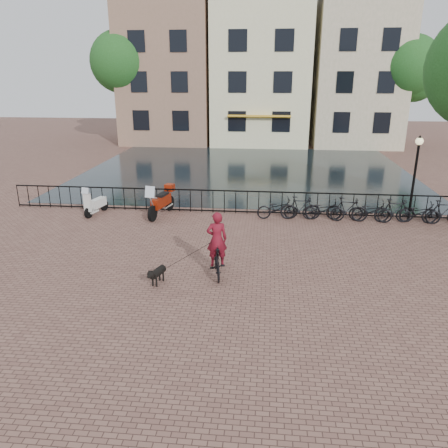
# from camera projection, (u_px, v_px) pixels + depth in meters

# --- Properties ---
(ground) EXTENTS (100.00, 100.00, 0.00)m
(ground) POSITION_uv_depth(u_px,v_px,m) (213.00, 303.00, 11.63)
(ground) COLOR brown
(ground) RESTS_ON ground
(canal_water) EXTENTS (20.00, 20.00, 0.00)m
(canal_water) POSITION_uv_depth(u_px,v_px,m) (247.00, 170.00, 27.90)
(canal_water) COLOR black
(canal_water) RESTS_ON ground
(railing) EXTENTS (20.00, 0.05, 1.02)m
(railing) POSITION_uv_depth(u_px,v_px,m) (236.00, 202.00, 18.99)
(railing) COLOR black
(railing) RESTS_ON ground
(canal_house_left) EXTENTS (7.50, 9.00, 12.80)m
(canal_house_left) POSITION_uv_depth(u_px,v_px,m) (171.00, 67.00, 38.49)
(canal_house_left) COLOR #87684E
(canal_house_left) RESTS_ON ground
(canal_house_mid) EXTENTS (8.00, 9.50, 11.80)m
(canal_house_mid) POSITION_uv_depth(u_px,v_px,m) (261.00, 73.00, 37.88)
(canal_house_mid) COLOR beige
(canal_house_mid) RESTS_ON ground
(canal_house_right) EXTENTS (7.00, 9.00, 13.30)m
(canal_house_right) POSITION_uv_depth(u_px,v_px,m) (356.00, 63.00, 36.87)
(canal_house_right) COLOR tan
(canal_house_right) RESTS_ON ground
(tree_far_left) EXTENTS (5.04, 5.04, 9.27)m
(tree_far_left) POSITION_uv_depth(u_px,v_px,m) (121.00, 62.00, 35.90)
(tree_far_left) COLOR black
(tree_far_left) RESTS_ON ground
(tree_far_right) EXTENTS (4.76, 4.76, 8.76)m
(tree_far_right) POSITION_uv_depth(u_px,v_px,m) (409.00, 66.00, 33.80)
(tree_far_right) COLOR black
(tree_far_right) RESTS_ON ground
(lamp_post) EXTENTS (0.30, 0.30, 3.45)m
(lamp_post) POSITION_uv_depth(u_px,v_px,m) (416.00, 165.00, 17.31)
(lamp_post) COLOR black
(lamp_post) RESTS_ON ground
(cyclist) EXTENTS (0.82, 1.77, 2.34)m
(cyclist) POSITION_uv_depth(u_px,v_px,m) (217.00, 248.00, 12.94)
(cyclist) COLOR black
(cyclist) RESTS_ON ground
(dog) EXTENTS (0.51, 0.89, 0.57)m
(dog) POSITION_uv_depth(u_px,v_px,m) (158.00, 274.00, 12.62)
(dog) COLOR black
(dog) RESTS_ON ground
(motorcycle) EXTENTS (0.98, 2.22, 1.54)m
(motorcycle) POSITION_uv_depth(u_px,v_px,m) (161.00, 198.00, 18.58)
(motorcycle) COLOR #96200A
(motorcycle) RESTS_ON ground
(scooter) EXTENTS (0.76, 1.53, 1.37)m
(scooter) POSITION_uv_depth(u_px,v_px,m) (96.00, 199.00, 18.79)
(scooter) COLOR silver
(scooter) RESTS_ON ground
(parked_bike_0) EXTENTS (1.78, 0.84, 0.90)m
(parked_bike_0) POSITION_uv_depth(u_px,v_px,m) (277.00, 208.00, 18.27)
(parked_bike_0) COLOR black
(parked_bike_0) RESTS_ON ground
(parked_bike_1) EXTENTS (1.68, 0.55, 1.00)m
(parked_bike_1) POSITION_uv_depth(u_px,v_px,m) (300.00, 208.00, 18.16)
(parked_bike_1) COLOR black
(parked_bike_1) RESTS_ON ground
(parked_bike_2) EXTENTS (1.76, 0.74, 0.90)m
(parked_bike_2) POSITION_uv_depth(u_px,v_px,m) (323.00, 210.00, 18.08)
(parked_bike_2) COLOR black
(parked_bike_2) RESTS_ON ground
(parked_bike_3) EXTENTS (1.71, 0.68, 1.00)m
(parked_bike_3) POSITION_uv_depth(u_px,v_px,m) (347.00, 209.00, 17.98)
(parked_bike_3) COLOR black
(parked_bike_3) RESTS_ON ground
(parked_bike_4) EXTENTS (1.79, 0.88, 0.90)m
(parked_bike_4) POSITION_uv_depth(u_px,v_px,m) (370.00, 211.00, 17.90)
(parked_bike_4) COLOR black
(parked_bike_4) RESTS_ON ground
(parked_bike_5) EXTENTS (1.70, 0.65, 1.00)m
(parked_bike_5) POSITION_uv_depth(u_px,v_px,m) (395.00, 211.00, 17.79)
(parked_bike_5) COLOR black
(parked_bike_5) RESTS_ON ground
(parked_bike_6) EXTENTS (1.77, 0.77, 0.90)m
(parked_bike_6) POSITION_uv_depth(u_px,v_px,m) (418.00, 213.00, 17.72)
(parked_bike_6) COLOR black
(parked_bike_6) RESTS_ON ground
(parked_bike_7) EXTENTS (1.69, 0.57, 1.00)m
(parked_bike_7) POSITION_uv_depth(u_px,v_px,m) (443.00, 212.00, 17.61)
(parked_bike_7) COLOR black
(parked_bike_7) RESTS_ON ground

